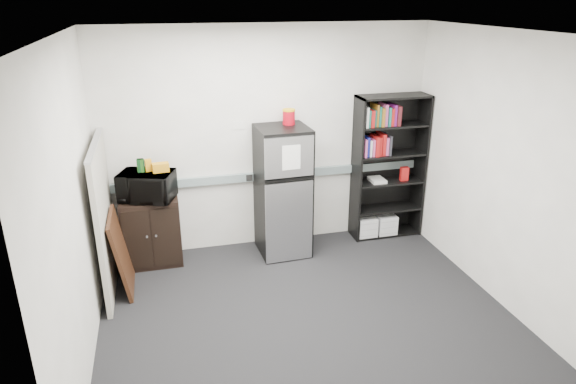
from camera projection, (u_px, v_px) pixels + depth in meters
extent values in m
plane|color=black|center=(307.00, 316.00, 5.11)|extent=(4.00, 4.00, 0.00)
cube|color=silver|center=(268.00, 140.00, 6.20)|extent=(4.00, 0.02, 2.70)
cube|color=silver|center=(502.00, 171.00, 5.09)|extent=(0.02, 3.50, 2.70)
cube|color=silver|center=(73.00, 211.00, 4.16)|extent=(0.02, 3.50, 2.70)
cube|color=white|center=(312.00, 33.00, 4.14)|extent=(4.00, 3.50, 0.02)
cube|color=gray|center=(269.00, 175.00, 6.34)|extent=(3.92, 0.05, 0.10)
cube|color=white|center=(239.00, 125.00, 6.04)|extent=(0.14, 0.00, 0.10)
cube|color=black|center=(357.00, 170.00, 6.44)|extent=(0.02, 0.34, 1.85)
cube|color=black|center=(420.00, 165.00, 6.64)|extent=(0.02, 0.34, 1.85)
cube|color=black|center=(383.00, 164.00, 6.69)|extent=(0.90, 0.02, 1.85)
cube|color=black|center=(394.00, 96.00, 6.21)|extent=(0.90, 0.34, 0.02)
cube|color=black|center=(384.00, 232.00, 6.87)|extent=(0.85, 0.32, 0.03)
cube|color=black|center=(386.00, 208.00, 6.74)|extent=(0.85, 0.32, 0.03)
cube|color=black|center=(388.00, 181.00, 6.61)|extent=(0.85, 0.32, 0.02)
cube|color=black|center=(390.00, 154.00, 6.47)|extent=(0.85, 0.32, 0.02)
cube|color=black|center=(392.00, 125.00, 6.34)|extent=(0.85, 0.32, 0.02)
cube|color=silver|center=(365.00, 225.00, 6.74)|extent=(0.25, 0.30, 0.25)
cube|color=silver|center=(384.00, 223.00, 6.81)|extent=(0.25, 0.30, 0.25)
cube|color=#A09C8E|center=(105.00, 219.00, 5.35)|extent=(0.05, 1.30, 1.60)
cube|color=#B2B2B7|center=(94.00, 144.00, 5.06)|extent=(0.06, 1.30, 0.02)
cube|color=black|center=(152.00, 231.00, 5.98)|extent=(0.65, 0.41, 0.82)
cube|color=black|center=(137.00, 241.00, 5.76)|extent=(0.30, 0.01, 0.72)
cube|color=black|center=(166.00, 238.00, 5.83)|extent=(0.30, 0.01, 0.72)
cylinder|color=#B2B2B7|center=(147.00, 237.00, 5.75)|extent=(0.02, 0.02, 0.02)
cylinder|color=#B2B2B7|center=(156.00, 236.00, 5.78)|extent=(0.02, 0.02, 0.02)
imported|color=black|center=(147.00, 186.00, 5.76)|extent=(0.68, 0.57, 0.32)
cube|color=#225719|center=(141.00, 165.00, 5.69)|extent=(0.08, 0.07, 0.15)
cube|color=#0C3413|center=(141.00, 165.00, 5.69)|extent=(0.07, 0.06, 0.15)
cube|color=orange|center=(148.00, 165.00, 5.72)|extent=(0.08, 0.06, 0.14)
cube|color=orange|center=(161.00, 167.00, 5.71)|extent=(0.19, 0.12, 0.10)
cube|color=black|center=(283.00, 192.00, 6.15)|extent=(0.61, 0.61, 1.55)
cube|color=#AEAEB3|center=(289.00, 157.00, 5.68)|extent=(0.57, 0.04, 0.47)
cube|color=#AEAEB3|center=(289.00, 222.00, 5.96)|extent=(0.57, 0.04, 0.99)
cube|color=black|center=(290.00, 180.00, 5.76)|extent=(0.57, 0.03, 0.03)
cube|color=white|center=(291.00, 158.00, 5.67)|extent=(0.21, 0.01, 0.28)
cube|color=black|center=(283.00, 128.00, 5.86)|extent=(0.61, 0.61, 0.02)
cylinder|color=#A90716|center=(289.00, 117.00, 5.96)|extent=(0.14, 0.14, 0.18)
cylinder|color=gold|center=(289.00, 108.00, 5.92)|extent=(0.15, 0.15, 0.02)
cube|color=black|center=(121.00, 252.00, 5.44)|extent=(0.18, 0.67, 0.86)
cube|color=beige|center=(124.00, 252.00, 5.45)|extent=(0.12, 0.57, 0.73)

